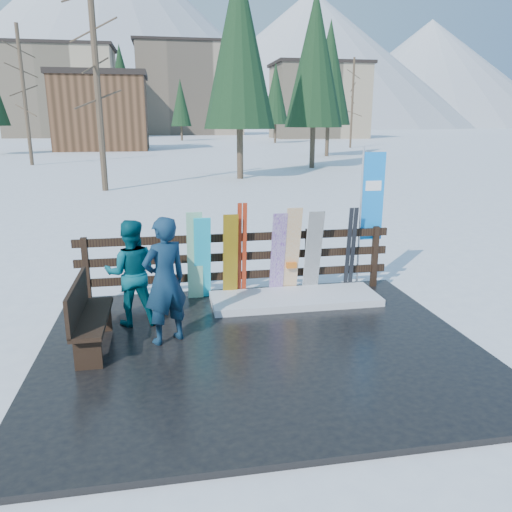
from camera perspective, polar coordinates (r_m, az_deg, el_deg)
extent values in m
plane|color=white|center=(7.12, 0.53, -10.71)|extent=(700.00, 700.00, 0.00)
cube|color=black|center=(7.10, 0.53, -10.42)|extent=(6.00, 5.00, 0.08)
cube|color=black|center=(8.95, -18.82, -1.60)|extent=(0.10, 0.10, 1.15)
cube|color=black|center=(8.84, -10.47, -1.23)|extent=(0.10, 0.10, 1.15)
cube|color=black|center=(8.92, -2.10, -0.83)|extent=(0.10, 0.10, 1.15)
cube|color=black|center=(9.19, 5.95, -0.43)|extent=(0.10, 0.10, 1.15)
cube|color=black|center=(9.62, 13.41, -0.06)|extent=(0.10, 0.10, 1.15)
cube|color=black|center=(8.98, -2.09, -2.21)|extent=(5.60, 0.05, 0.14)
cube|color=black|center=(8.89, -2.11, -0.06)|extent=(5.60, 0.05, 0.14)
cube|color=black|center=(8.80, -2.13, 2.15)|extent=(5.60, 0.05, 0.14)
cube|color=white|center=(8.69, 4.47, -4.87)|extent=(2.88, 1.00, 0.12)
cube|color=black|center=(7.15, -18.16, -6.74)|extent=(0.40, 1.50, 0.06)
cube|color=black|center=(6.69, -18.66, -10.41)|extent=(0.34, 0.06, 0.45)
cube|color=black|center=(7.79, -17.46, -6.66)|extent=(0.34, 0.06, 0.45)
cube|color=black|center=(7.09, -19.78, -4.75)|extent=(0.05, 1.50, 0.50)
cube|color=#1BC8E9|center=(8.60, -6.14, -0.32)|extent=(0.28, 0.41, 1.50)
cube|color=white|center=(8.58, -6.99, -0.06)|extent=(0.27, 0.33, 1.59)
cube|color=yellow|center=(8.64, -2.95, -0.07)|extent=(0.26, 0.27, 1.53)
cube|color=silver|center=(8.78, 2.52, 0.18)|extent=(0.25, 0.35, 1.52)
cube|color=black|center=(8.94, 6.55, 0.40)|extent=(0.29, 0.34, 1.54)
cube|color=silver|center=(8.83, 4.12, 0.53)|extent=(0.27, 0.38, 1.61)
cube|color=#AA2D15|center=(8.71, -1.92, 0.65)|extent=(0.07, 0.22, 1.70)
cube|color=#AA2D15|center=(8.72, -1.33, 0.67)|extent=(0.07, 0.22, 1.70)
cube|color=black|center=(9.22, 10.50, 0.75)|extent=(0.08, 0.18, 1.55)
cube|color=black|center=(9.25, 11.03, 0.77)|extent=(0.08, 0.18, 1.55)
cylinder|color=silver|center=(9.39, 11.81, 4.21)|extent=(0.04, 0.04, 2.60)
cube|color=#0D7FE6|center=(9.41, 13.19, 6.63)|extent=(0.42, 0.02, 1.60)
imported|color=navy|center=(6.99, -10.38, -2.80)|extent=(0.78, 0.70, 1.80)
imported|color=#064F5D|center=(7.77, -14.06, -1.87)|extent=(0.80, 0.62, 1.63)
cube|color=tan|center=(118.29, -21.33, 16.90)|extent=(22.00, 14.00, 18.00)
cube|color=black|center=(119.12, -21.78, 21.35)|extent=(23.10, 14.70, 0.60)
cube|color=gray|center=(136.72, -7.60, 18.20)|extent=(26.00, 16.00, 22.00)
cube|color=black|center=(137.83, -7.77, 22.90)|extent=(27.30, 16.80, 0.60)
cube|color=tan|center=(106.07, 7.18, 17.01)|extent=(18.00, 12.00, 14.00)
cube|color=black|center=(106.58, 7.31, 20.94)|extent=(18.90, 12.60, 0.60)
cube|color=brown|center=(61.68, -17.20, 15.22)|extent=(10.00, 8.00, 8.00)
cube|color=black|center=(61.89, -17.52, 19.19)|extent=(10.50, 8.40, 0.60)
cylinder|color=#382B1E|center=(24.54, -17.77, 19.10)|extent=(0.28, 0.28, 10.25)
cone|color=black|center=(28.71, -1.91, 19.82)|extent=(3.96, 3.96, 11.00)
cone|color=black|center=(35.87, 6.66, 18.85)|extent=(4.00, 4.00, 11.10)
cylinder|color=#382B1E|center=(41.51, -24.95, 16.22)|extent=(0.28, 0.28, 9.86)
cone|color=black|center=(48.80, 8.32, 17.97)|extent=(4.13, 4.13, 11.47)
cylinder|color=#382B1E|center=(65.58, 10.94, 16.74)|extent=(0.28, 0.28, 10.73)
cone|color=black|center=(66.53, -15.04, 16.90)|extent=(4.21, 4.21, 11.69)
cone|color=black|center=(80.20, 2.23, 16.82)|extent=(4.06, 4.06, 11.28)
cone|color=black|center=(91.37, -8.58, 16.02)|extent=(3.56, 3.56, 9.90)
cone|color=white|center=(352.12, -16.21, 23.76)|extent=(260.00, 260.00, 120.00)
cone|color=white|center=(331.25, 6.22, 21.33)|extent=(200.00, 200.00, 80.00)
cone|color=white|center=(383.34, 19.08, 19.01)|extent=(180.00, 180.00, 70.00)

